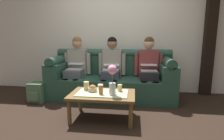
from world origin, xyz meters
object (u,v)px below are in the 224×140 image
coffee_table (102,96)px  backpack_left (37,92)px  cup_far_center (100,87)px  cup_far_right (120,88)px  flower_vase (112,77)px  cup_near_right (114,89)px  person_middle (112,65)px  person_right (149,66)px  snack_bowl (93,89)px  person_left (76,64)px  couch (112,79)px  cup_far_left (86,86)px  cup_near_left (101,90)px

coffee_table → backpack_left: size_ratio=2.61×
cup_far_center → cup_far_right: bearing=-5.6°
flower_vase → cup_near_right: bearing=86.9°
coffee_table → cup_near_right: size_ratio=10.73×
flower_vase → cup_far_center: 0.36m
coffee_table → cup_far_center: 0.17m
person_middle → person_right: bearing=-0.0°
cup_far_right → backpack_left: size_ratio=0.28×
cup_near_right → cup_far_center: cup_near_right is taller
snack_bowl → cup_far_right: snack_bowl is taller
coffee_table → cup_far_right: cup_far_right is taller
person_left → flower_vase: size_ratio=2.89×
person_middle → person_right: size_ratio=1.00×
couch → snack_bowl: (-0.15, -1.00, 0.07)m
cup_far_center → cup_far_right: (0.30, -0.03, 0.01)m
person_left → cup_far_right: bearing=-43.3°
couch → cup_near_right: size_ratio=27.61×
cup_far_right → person_left: bearing=136.7°
person_left → cup_far_left: size_ratio=9.53×
cup_far_center → cup_far_left: bearing=-172.6°
person_right → cup_far_center: bearing=-131.4°
couch → cup_near_left: size_ratio=18.88×
snack_bowl → cup_far_right: 0.41m
snack_bowl → cup_near_left: size_ratio=1.02×
cup_far_left → cup_far_center: bearing=7.4°
person_left → cup_far_center: (0.68, -0.90, -0.22)m
cup_far_center → snack_bowl: bearing=-133.8°
snack_bowl → backpack_left: (-1.20, 0.52, -0.26)m
snack_bowl → cup_far_right: bearing=10.5°
person_left → coffee_table: (0.74, -1.03, -0.32)m
person_left → cup_near_left: person_left is taller
snack_bowl → cup_far_left: 0.14m
backpack_left → snack_bowl: bearing=-23.4°
cup_near_right → backpack_left: 1.62m
person_middle → cup_far_center: person_middle is taller
person_middle → coffee_table: (0.00, -1.03, -0.32)m
coffee_table → snack_bowl: (-0.15, 0.03, 0.10)m
cup_near_left → cup_far_center: (-0.05, 0.21, -0.02)m
cup_far_center → backpack_left: (-1.30, 0.42, -0.26)m
couch → person_left: bearing=-179.6°
cup_far_right → person_middle: bearing=104.9°
person_left → flower_vase: (0.89, -1.10, -0.01)m
cup_near_left → cup_far_right: bearing=35.0°
snack_bowl → backpack_left: size_ratio=0.36×
snack_bowl → person_right: bearing=48.3°
person_middle → flower_vase: size_ratio=2.89×
cup_far_left → flower_vase: bearing=-22.1°
flower_vase → cup_near_left: bearing=-177.7°
cup_near_right → cup_far_center: size_ratio=1.03×
flower_vase → cup_far_right: flower_vase is taller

